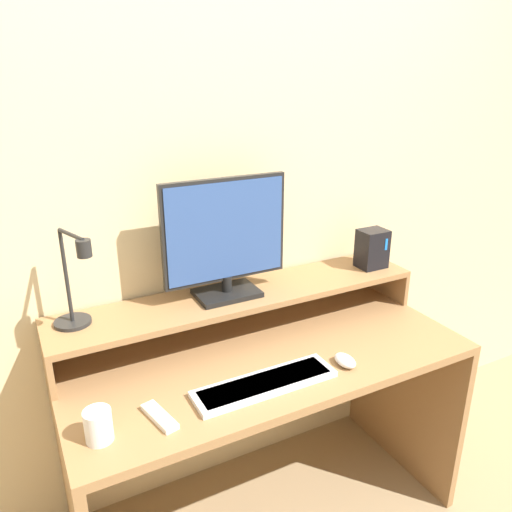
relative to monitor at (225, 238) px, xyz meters
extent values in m
cube|color=beige|center=(0.06, 0.16, 0.15)|extent=(6.00, 0.05, 2.50)
cube|color=olive|center=(0.06, -0.19, -0.38)|extent=(1.37, 0.63, 0.03)
cube|color=olive|center=(-0.61, -0.19, -0.74)|extent=(0.03, 0.63, 0.70)
cube|color=olive|center=(0.73, -0.19, -0.74)|extent=(0.03, 0.63, 0.70)
cube|color=olive|center=(-0.62, -0.01, -0.30)|extent=(0.02, 0.26, 0.13)
cube|color=olive|center=(0.73, -0.01, -0.30)|extent=(0.02, 0.26, 0.13)
cube|color=olive|center=(0.06, -0.01, -0.23)|extent=(1.37, 0.26, 0.02)
cube|color=black|center=(0.00, 0.00, -0.21)|extent=(0.22, 0.15, 0.02)
cylinder|color=black|center=(0.00, 0.00, -0.17)|extent=(0.04, 0.04, 0.06)
cube|color=black|center=(0.00, 0.00, 0.03)|extent=(0.45, 0.02, 0.36)
cube|color=#2D4C8C|center=(0.00, -0.01, 0.03)|extent=(0.43, 0.01, 0.34)
cylinder|color=black|center=(-0.52, 0.03, -0.21)|extent=(0.12, 0.12, 0.01)
cylinder|color=black|center=(-0.52, 0.03, -0.05)|extent=(0.01, 0.01, 0.30)
cylinder|color=black|center=(-0.50, -0.03, 0.10)|extent=(0.06, 0.13, 0.01)
cylinder|color=black|center=(-0.48, -0.10, 0.07)|extent=(0.04, 0.04, 0.05)
cube|color=black|center=(0.63, -0.02, -0.14)|extent=(0.11, 0.09, 0.16)
cube|color=#1972F2|center=(0.66, -0.07, -0.11)|extent=(0.01, 0.00, 0.05)
cube|color=silver|center=(-0.04, -0.36, -0.35)|extent=(0.45, 0.12, 0.02)
cube|color=#AFAFB3|center=(-0.04, -0.36, -0.35)|extent=(0.42, 0.10, 0.01)
ellipsoid|color=white|center=(0.25, -0.38, -0.35)|extent=(0.05, 0.09, 0.03)
cube|color=white|center=(-0.37, -0.36, -0.36)|extent=(0.07, 0.15, 0.02)
cylinder|color=white|center=(-0.53, -0.36, -0.32)|extent=(0.07, 0.07, 0.09)
camera|label=1|loc=(-0.66, -1.48, 0.54)|focal=35.00mm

